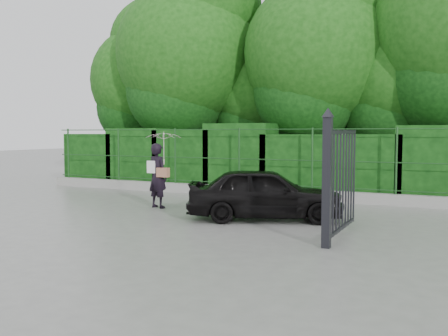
% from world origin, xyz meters
% --- Properties ---
extents(ground, '(80.00, 80.00, 0.00)m').
position_xyz_m(ground, '(0.00, 0.00, 0.00)').
color(ground, gray).
extents(kerb, '(14.00, 0.25, 0.30)m').
position_xyz_m(kerb, '(0.00, 4.50, 0.15)').
color(kerb, '#9E9E99').
rests_on(kerb, ground).
extents(fence, '(14.13, 0.06, 1.80)m').
position_xyz_m(fence, '(0.22, 4.50, 1.20)').
color(fence, '#1A441B').
rests_on(fence, kerb).
extents(hedge, '(14.20, 1.20, 2.25)m').
position_xyz_m(hedge, '(0.02, 5.50, 1.02)').
color(hedge, black).
rests_on(hedge, ground).
extents(trees, '(17.10, 6.15, 8.08)m').
position_xyz_m(trees, '(1.14, 7.74, 4.62)').
color(trees, black).
rests_on(trees, ground).
extents(gate, '(0.22, 2.33, 2.36)m').
position_xyz_m(gate, '(4.60, -0.72, 1.19)').
color(gate, black).
rests_on(gate, ground).
extents(woman, '(0.96, 0.96, 1.98)m').
position_xyz_m(woman, '(-0.40, 1.40, 1.30)').
color(woman, black).
rests_on(woman, ground).
extents(car, '(3.73, 2.62, 1.18)m').
position_xyz_m(car, '(2.66, 0.93, 0.59)').
color(car, black).
rests_on(car, ground).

